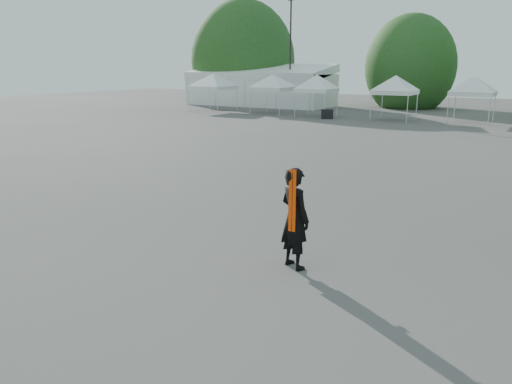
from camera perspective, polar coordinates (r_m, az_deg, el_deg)
The scene contains 12 objects.
ground at distance 12.24m, azimuth 5.17°, elevation -4.81°, with size 120.00×120.00×0.00m, color #474442.
marquee at distance 52.90m, azimuth 0.46°, elevation 12.01°, with size 15.00×6.25×4.23m.
light_pole_west at distance 50.08m, azimuth 3.95°, elevation 16.21°, with size 0.60×0.25×10.30m.
tree_far_w at distance 57.52m, azimuth -1.50°, elevation 14.74°, with size 4.80×4.80×7.30m.
tree_mid_w at distance 52.09m, azimuth 17.20°, elevation 13.52°, with size 4.16×4.16×6.33m.
tent_a at distance 46.38m, azimuth -4.94°, elevation 13.00°, with size 4.66×4.66×3.88m.
tent_b at distance 43.85m, azimuth 1.95°, elevation 12.98°, with size 4.30×4.30×3.88m.
tent_c at distance 41.14m, azimuth 6.99°, elevation 12.80°, with size 3.92×3.92×3.88m.
tent_d at distance 39.31m, azimuth 15.69°, elevation 12.34°, with size 4.11×4.11×3.88m.
tent_e at distance 39.20m, azimuth 23.68°, elevation 11.69°, with size 4.10×4.10×3.88m.
man at distance 9.96m, azimuth 4.44°, elevation -3.01°, with size 0.89×0.76×2.07m.
crate_west at distance 39.64m, azimuth 8.14°, elevation 8.80°, with size 0.91×0.71×0.71m, color black.
Camera 1 is at (5.03, -10.43, 3.97)m, focal length 35.00 mm.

